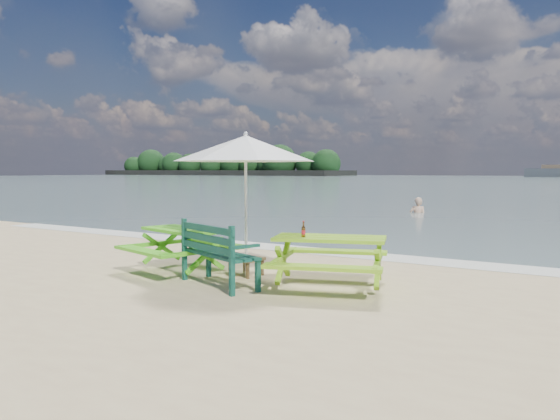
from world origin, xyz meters
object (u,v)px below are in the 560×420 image
Objects in this scene: picnic_table_left at (182,251)px; beer_bottle at (303,232)px; picnic_table_right at (330,264)px; park_bench at (220,267)px; side_table at (246,266)px; patio_umbrella at (246,148)px; swimmer at (418,219)px.

picnic_table_left is 2.52m from beer_bottle.
picnic_table_right is 9.52× the size of beer_bottle.
picnic_table_left is 8.92× the size of beer_bottle.
park_bench reaches higher than picnic_table_left.
beer_bottle reaches higher than picnic_table_left.
picnic_table_left is 1.38m from park_bench.
beer_bottle reaches higher than picnic_table_right.
beer_bottle reaches higher than side_table.
picnic_table_right is 2.38m from patio_umbrella.
picnic_table_left is 2.12m from patio_umbrella.
park_bench is (-1.51, -0.71, -0.08)m from picnic_table_right.
park_bench is 2.01m from patio_umbrella.
picnic_table_right is 0.88× the size of patio_umbrella.
swimmer is (-2.00, 15.63, -0.57)m from park_bench.
patio_umbrella reaches higher than picnic_table_left.
side_table is 1.95m from patio_umbrella.
picnic_table_left reaches higher than side_table.
patio_umbrella is at bearing -82.70° from swimmer.
beer_bottle is (1.31, -0.38, 0.69)m from side_table.
side_table is at bearing 163.76° from beer_bottle.
swimmer is (-3.21, 15.17, -1.13)m from beer_bottle.
park_bench is 3.19× the size of side_table.
patio_umbrella is 1.39× the size of swimmer.
patio_umbrella is (-0.11, 0.84, 1.82)m from park_bench.
park_bench is 0.88× the size of swimmer.
patio_umbrella is (1.15, 0.29, 1.75)m from picnic_table_left.
beer_bottle is (-0.31, -0.25, 0.48)m from picnic_table_right.
swimmer is at bearing 97.30° from patio_umbrella.
side_table is (-1.62, 0.14, -0.21)m from picnic_table_right.
picnic_table_right is 4.42× the size of side_table.
beer_bottle is (1.31, -0.38, -1.26)m from patio_umbrella.
beer_bottle is at bearing -141.09° from picnic_table_right.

